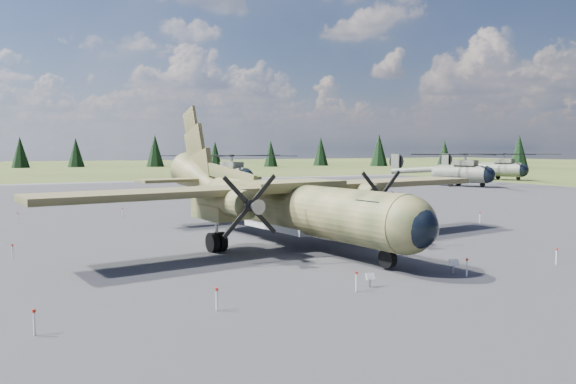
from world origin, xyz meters
name	(u,v)px	position (x,y,z in m)	size (l,w,h in m)	color
ground	(293,238)	(0.00, 0.00, 0.00)	(500.00, 500.00, 0.00)	#57642C
apron	(237,220)	(0.00, 10.00, 0.00)	(120.00, 120.00, 0.04)	slate
transport_plane	(278,198)	(-1.66, -1.26, 2.81)	(29.69, 26.78, 9.77)	#3B4424
helicopter_near	(230,165)	(11.11, 41.10, 3.54)	(23.32, 24.80, 4.99)	#66695B
helicopter_mid	(462,163)	(45.74, 32.54, 3.60)	(26.01, 26.01, 5.08)	#66695B
helicopter_far	(501,161)	(65.73, 43.27, 3.50)	(24.97, 25.03, 4.94)	#66695B
info_placard_left	(370,278)	(-3.06, -13.12, 0.41)	(0.41, 0.23, 0.62)	gray
info_placard_right	(454,264)	(1.84, -12.82, 0.47)	(0.49, 0.32, 0.71)	gray
barrier_fence	(287,231)	(-0.46, -0.08, 0.51)	(33.12, 29.62, 0.85)	silver
treeline	(227,166)	(-5.15, -1.62, 4.84)	(312.89, 317.04, 10.94)	black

